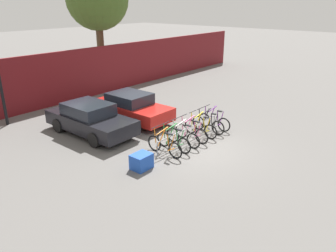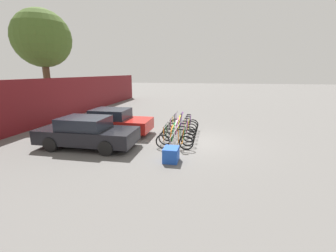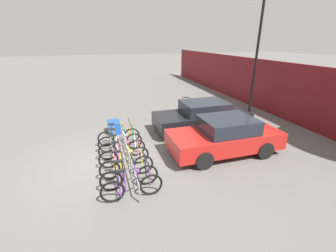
# 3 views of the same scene
# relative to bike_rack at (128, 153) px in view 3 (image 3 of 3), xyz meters

# --- Properties ---
(ground_plane) EXTENTS (120.00, 120.00, 0.00)m
(ground_plane) POSITION_rel_bike_rack_xyz_m (-0.44, -0.68, -0.49)
(ground_plane) COLOR #605E5B
(hoarding_wall) EXTENTS (36.00, 0.16, 2.97)m
(hoarding_wall) POSITION_rel_bike_rack_xyz_m (-0.44, 8.82, 0.99)
(hoarding_wall) COLOR maroon
(hoarding_wall) RESTS_ON ground
(bike_rack) EXTENTS (4.09, 0.04, 0.57)m
(bike_rack) POSITION_rel_bike_rack_xyz_m (0.00, 0.00, 0.00)
(bike_rack) COLOR gray
(bike_rack) RESTS_ON ground
(bicycle_orange) EXTENTS (0.68, 1.71, 1.05)m
(bicycle_orange) POSITION_rel_bike_rack_xyz_m (-1.77, -0.15, -0.11)
(bicycle_orange) COLOR black
(bicycle_orange) RESTS_ON ground
(bicycle_green) EXTENTS (0.68, 1.71, 1.05)m
(bicycle_green) POSITION_rel_bike_rack_xyz_m (-1.22, -0.15, -0.11)
(bicycle_green) COLOR black
(bicycle_green) RESTS_ON ground
(bicycle_white) EXTENTS (0.68, 1.71, 1.05)m
(bicycle_white) POSITION_rel_bike_rack_xyz_m (-0.61, -0.15, -0.11)
(bicycle_white) COLOR black
(bicycle_white) RESTS_ON ground
(bicycle_pink) EXTENTS (0.68, 1.71, 1.05)m
(bicycle_pink) POSITION_rel_bike_rack_xyz_m (-0.02, -0.15, -0.11)
(bicycle_pink) COLOR black
(bicycle_pink) RESTS_ON ground
(bicycle_yellow) EXTENTS (0.68, 1.71, 1.05)m
(bicycle_yellow) POSITION_rel_bike_rack_xyz_m (0.66, -0.15, -0.11)
(bicycle_yellow) COLOR black
(bicycle_yellow) RESTS_ON ground
(bicycle_black) EXTENTS (0.68, 1.71, 1.05)m
(bicycle_black) POSITION_rel_bike_rack_xyz_m (1.27, -0.15, -0.11)
(bicycle_black) COLOR black
(bicycle_black) RESTS_ON ground
(bicycle_purple) EXTENTS (0.68, 1.71, 1.05)m
(bicycle_purple) POSITION_rel_bike_rack_xyz_m (1.77, -0.15, -0.11)
(bicycle_purple) COLOR black
(bicycle_purple) RESTS_ON ground
(car_black) EXTENTS (1.91, 4.42, 1.40)m
(car_black) POSITION_rel_bike_rack_xyz_m (-2.22, 3.79, 0.20)
(car_black) COLOR black
(car_black) RESTS_ON ground
(car_red) EXTENTS (1.91, 4.19, 1.40)m
(car_red) POSITION_rel_bike_rack_xyz_m (0.12, 3.61, 0.20)
(car_red) COLOR red
(car_red) RESTS_ON ground
(lamp_post) EXTENTS (0.24, 0.44, 7.51)m
(lamp_post) POSITION_rel_bike_rack_xyz_m (-4.08, 7.83, 3.63)
(lamp_post) COLOR black
(lamp_post) RESTS_ON ground
(cargo_crate) EXTENTS (0.70, 0.56, 0.55)m
(cargo_crate) POSITION_rel_bike_rack_xyz_m (-3.15, -0.25, -0.22)
(cargo_crate) COLOR blue
(cargo_crate) RESTS_ON ground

